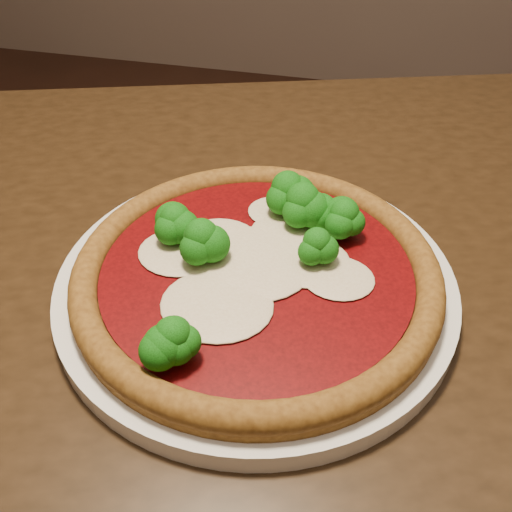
# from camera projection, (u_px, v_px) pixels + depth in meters

# --- Properties ---
(dining_table) EXTENTS (1.48, 1.19, 0.75)m
(dining_table) POSITION_uv_depth(u_px,v_px,m) (196.00, 354.00, 0.56)
(dining_table) COLOR black
(dining_table) RESTS_ON floor
(plate) EXTENTS (0.34, 0.34, 0.02)m
(plate) POSITION_uv_depth(u_px,v_px,m) (256.00, 283.00, 0.49)
(plate) COLOR silver
(plate) RESTS_ON dining_table
(pizza) EXTENTS (0.30, 0.30, 0.06)m
(pizza) POSITION_uv_depth(u_px,v_px,m) (257.00, 266.00, 0.47)
(pizza) COLOR brown
(pizza) RESTS_ON plate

